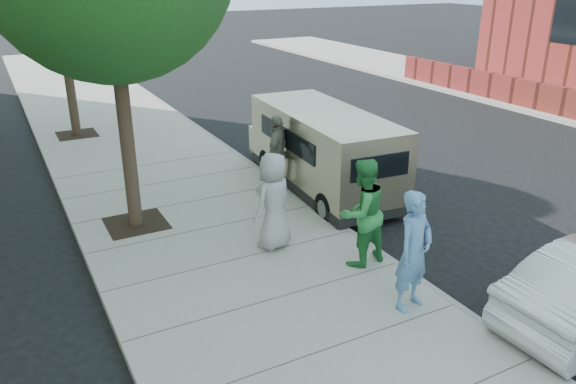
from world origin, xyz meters
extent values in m
plane|color=black|center=(0.00, 0.00, 0.00)|extent=(120.00, 120.00, 0.00)
cube|color=gray|center=(-1.00, 0.00, 0.07)|extent=(5.00, 60.00, 0.15)
cube|color=gray|center=(1.44, 0.00, 0.07)|extent=(0.12, 60.00, 0.16)
cube|color=black|center=(-2.30, 2.40, 0.15)|extent=(1.20, 1.20, 0.01)
cylinder|color=#38281E|center=(-2.30, 2.40, 2.13)|extent=(0.28, 0.28, 3.96)
cube|color=black|center=(-2.30, 10.00, 0.15)|extent=(1.20, 1.20, 0.01)
cylinder|color=#38281E|center=(-2.30, 10.00, 1.91)|extent=(0.28, 0.28, 3.52)
cylinder|color=gray|center=(0.33, 1.04, 0.64)|extent=(0.05, 0.05, 0.99)
cube|color=gray|center=(0.33, 1.04, 1.17)|extent=(0.20, 0.06, 0.07)
cube|color=#2D2D30|center=(0.26, 1.05, 1.30)|extent=(0.11, 0.09, 0.19)
cube|color=#2D2D30|center=(0.41, 1.04, 1.30)|extent=(0.11, 0.09, 0.19)
cube|color=#BFAD89|center=(2.30, 2.48, 1.09)|extent=(2.13, 4.98, 1.79)
cube|color=#BFAD89|center=(2.48, 5.13, 0.64)|extent=(1.69, 0.61, 0.77)
cube|color=black|center=(2.13, 0.04, 1.40)|extent=(1.35, 0.11, 0.50)
cylinder|color=black|center=(1.62, 4.14, 0.34)|extent=(0.28, 0.70, 0.69)
cylinder|color=black|center=(3.20, 4.03, 0.34)|extent=(0.28, 0.70, 0.69)
cylinder|color=black|center=(1.39, 0.84, 0.34)|extent=(0.28, 0.70, 0.69)
cylinder|color=black|center=(2.97, 0.73, 0.34)|extent=(0.28, 0.70, 0.69)
imported|color=#5887BC|center=(0.74, -2.68, 1.12)|extent=(0.80, 0.63, 1.93)
imported|color=#2E8D42|center=(0.86, -1.15, 1.13)|extent=(1.04, 0.85, 1.96)
imported|color=#A4A4A6|center=(-0.22, 0.16, 1.08)|extent=(1.07, 0.91, 1.85)
imported|color=gray|center=(1.20, 2.76, 1.06)|extent=(1.07, 1.07, 1.82)
camera|label=1|loc=(-4.50, -8.44, 5.12)|focal=35.00mm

